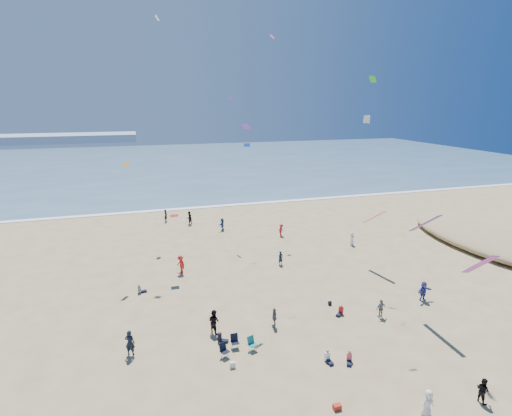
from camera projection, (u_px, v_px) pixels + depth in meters
name	position (u px, v px, depth m)	size (l,w,h in m)	color
ground	(263.00, 414.00, 21.98)	(220.00, 220.00, 0.00)	tan
ocean	(158.00, 164.00, 109.84)	(220.00, 100.00, 0.06)	#476B84
surf_line	(177.00, 209.00, 63.59)	(220.00, 1.20, 0.08)	white
standing_flyers	(259.00, 269.00, 38.93)	(31.31, 42.23, 1.89)	black
seated_group	(269.00, 326.00, 29.81)	(16.49, 14.99, 0.84)	white
chair_cluster	(238.00, 345.00, 27.27)	(2.78, 1.50, 1.00)	black
white_tote	(233.00, 365.00, 25.74)	(0.35, 0.20, 0.40)	white
black_backpack	(235.00, 336.00, 28.88)	(0.30, 0.22, 0.38)	black
cooler	(337.00, 407.00, 22.26)	(0.45, 0.30, 0.30)	#B22919
navy_bag	(330.00, 303.00, 33.67)	(0.28, 0.18, 0.34)	black
kites_aloft	(310.00, 137.00, 33.30)	(38.37, 43.22, 27.18)	blue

